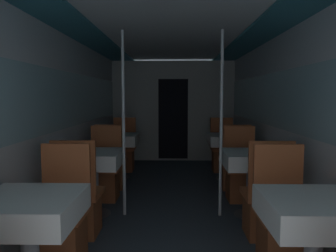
% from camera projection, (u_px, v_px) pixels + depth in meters
% --- Properties ---
extents(wall_left, '(0.05, 8.21, 2.17)m').
position_uv_depth(wall_left, '(64.00, 120.00, 4.03)').
color(wall_left, silver).
rests_on(wall_left, ground_plane).
extents(wall_right, '(0.05, 8.21, 2.17)m').
position_uv_depth(wall_right, '(282.00, 120.00, 3.98)').
color(wall_right, silver).
rests_on(wall_right, ground_plane).
extents(ceiling_panel, '(2.69, 8.21, 0.07)m').
position_uv_depth(ceiling_panel, '(172.00, 29.00, 3.91)').
color(ceiling_panel, silver).
rests_on(ceiling_panel, wall_left).
extents(bulkhead_far, '(2.63, 0.09, 2.17)m').
position_uv_depth(bulkhead_far, '(173.00, 111.00, 7.13)').
color(bulkhead_far, '#A8A8A3').
rests_on(bulkhead_far, ground_plane).
extents(dining_table_left_0, '(0.66, 0.66, 0.76)m').
position_uv_depth(dining_table_left_0, '(29.00, 215.00, 2.15)').
color(dining_table_left_0, '#4C4C51').
rests_on(dining_table_left_0, ground_plane).
extents(chair_left_far_0, '(0.43, 0.43, 1.00)m').
position_uv_depth(chair_left_far_0, '(61.00, 228.00, 2.78)').
color(chair_left_far_0, brown).
rests_on(chair_left_far_0, ground_plane).
extents(dining_table_left_1, '(0.66, 0.66, 0.76)m').
position_uv_depth(dining_table_left_1, '(93.00, 162.00, 3.87)').
color(dining_table_left_1, '#4C4C51').
rests_on(dining_table_left_1, ground_plane).
extents(chair_left_near_1, '(0.43, 0.43, 1.00)m').
position_uv_depth(chair_left_near_1, '(79.00, 207.00, 3.31)').
color(chair_left_near_1, brown).
rests_on(chair_left_near_1, ground_plane).
extents(chair_left_far_1, '(0.43, 0.43, 1.00)m').
position_uv_depth(chair_left_far_1, '(104.00, 177.00, 4.49)').
color(chair_left_far_1, brown).
rests_on(chair_left_far_1, ground_plane).
extents(support_pole_left_1, '(0.04, 0.04, 2.17)m').
position_uv_depth(support_pole_left_1, '(124.00, 125.00, 3.82)').
color(support_pole_left_1, silver).
rests_on(support_pole_left_1, ground_plane).
extents(dining_table_left_2, '(0.66, 0.66, 0.76)m').
position_uv_depth(dining_table_left_2, '(118.00, 142.00, 5.58)').
color(dining_table_left_2, '#4C4C51').
rests_on(dining_table_left_2, ground_plane).
extents(chair_left_near_2, '(0.43, 0.43, 1.00)m').
position_uv_depth(chair_left_near_2, '(112.00, 169.00, 5.02)').
color(chair_left_near_2, brown).
rests_on(chair_left_near_2, ground_plane).
extents(chair_left_far_2, '(0.43, 0.43, 1.00)m').
position_uv_depth(chair_left_far_2, '(124.00, 155.00, 6.21)').
color(chair_left_far_2, brown).
rests_on(chair_left_far_2, ground_plane).
extents(dining_table_right_0, '(0.66, 0.66, 0.76)m').
position_uv_depth(dining_table_right_0, '(315.00, 217.00, 2.12)').
color(dining_table_right_0, '#4C4C51').
rests_on(dining_table_right_0, ground_plane).
extents(chair_right_far_0, '(0.43, 0.43, 1.00)m').
position_uv_depth(chair_right_far_0, '(283.00, 230.00, 2.74)').
color(chair_right_far_0, brown).
rests_on(chair_right_far_0, ground_plane).
extents(dining_table_right_1, '(0.66, 0.66, 0.76)m').
position_uv_depth(dining_table_right_1, '(252.00, 163.00, 3.83)').
color(dining_table_right_1, '#4C4C51').
rests_on(dining_table_right_1, ground_plane).
extents(chair_right_near_1, '(0.43, 0.43, 1.00)m').
position_uv_depth(chair_right_near_1, '(265.00, 208.00, 3.27)').
color(chair_right_near_1, brown).
rests_on(chair_right_near_1, ground_plane).
extents(chair_right_far_1, '(0.43, 0.43, 1.00)m').
position_uv_depth(chair_right_far_1, '(241.00, 178.00, 4.46)').
color(chair_right_far_1, brown).
rests_on(chair_right_far_1, ground_plane).
extents(support_pole_right_1, '(0.04, 0.04, 2.17)m').
position_uv_depth(support_pole_right_1, '(221.00, 125.00, 3.80)').
color(support_pole_right_1, silver).
rests_on(support_pole_right_1, ground_plane).
extents(dining_table_right_2, '(0.66, 0.66, 0.76)m').
position_uv_depth(dining_table_right_2, '(228.00, 142.00, 5.55)').
color(dining_table_right_2, '#4C4C51').
rests_on(dining_table_right_2, ground_plane).
extents(chair_right_near_2, '(0.43, 0.43, 1.00)m').
position_uv_depth(chair_right_near_2, '(234.00, 169.00, 4.99)').
color(chair_right_near_2, brown).
rests_on(chair_right_near_2, ground_plane).
extents(chair_right_far_2, '(0.43, 0.43, 1.00)m').
position_uv_depth(chair_right_far_2, '(222.00, 155.00, 6.17)').
color(chair_right_far_2, brown).
rests_on(chair_right_far_2, ground_plane).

